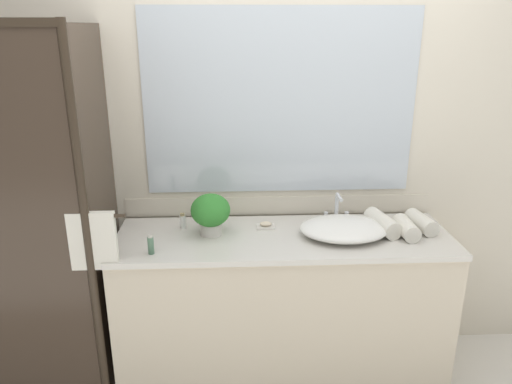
# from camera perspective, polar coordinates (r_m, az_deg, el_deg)

# --- Properties ---
(ground_plane) EXTENTS (8.00, 8.00, 0.00)m
(ground_plane) POSITION_cam_1_polar(r_m,az_deg,el_deg) (3.10, 2.96, -20.51)
(ground_plane) COLOR silver
(wall_back_with_mirror) EXTENTS (4.40, 0.06, 2.60)m
(wall_back_with_mirror) POSITION_cam_1_polar(r_m,az_deg,el_deg) (2.81, 2.73, 5.36)
(wall_back_with_mirror) COLOR beige
(wall_back_with_mirror) RESTS_ON ground_plane
(vanity_cabinet) EXTENTS (1.80, 0.58, 0.90)m
(vanity_cabinet) POSITION_cam_1_polar(r_m,az_deg,el_deg) (2.84, 3.10, -13.35)
(vanity_cabinet) COLOR beige
(vanity_cabinet) RESTS_ON ground_plane
(shower_enclosure) EXTENTS (1.20, 0.59, 2.00)m
(shower_enclosure) POSITION_cam_1_polar(r_m,az_deg,el_deg) (2.59, -25.64, -4.28)
(shower_enclosure) COLOR #2D2319
(shower_enclosure) RESTS_ON ground_plane
(sink_basin) EXTENTS (0.47, 0.37, 0.08)m
(sink_basin) POSITION_cam_1_polar(r_m,az_deg,el_deg) (2.64, 10.27, -4.22)
(sink_basin) COLOR white
(sink_basin) RESTS_ON vanity_cabinet
(faucet) EXTENTS (0.17, 0.12, 0.18)m
(faucet) POSITION_cam_1_polar(r_m,az_deg,el_deg) (2.81, 9.44, -2.42)
(faucet) COLOR silver
(faucet) RESTS_ON vanity_cabinet
(potted_plant) EXTENTS (0.21, 0.21, 0.23)m
(potted_plant) POSITION_cam_1_polar(r_m,az_deg,el_deg) (2.60, -5.35, -2.36)
(potted_plant) COLOR beige
(potted_plant) RESTS_ON vanity_cabinet
(soap_dish) EXTENTS (0.10, 0.07, 0.04)m
(soap_dish) POSITION_cam_1_polar(r_m,az_deg,el_deg) (2.71, 1.15, -3.95)
(soap_dish) COLOR silver
(soap_dish) RESTS_ON vanity_cabinet
(amenity_bottle_lotion) EXTENTS (0.03, 0.03, 0.10)m
(amenity_bottle_lotion) POSITION_cam_1_polar(r_m,az_deg,el_deg) (2.45, -12.25, -6.05)
(amenity_bottle_lotion) COLOR #4C7056
(amenity_bottle_lotion) RESTS_ON vanity_cabinet
(amenity_bottle_conditioner) EXTENTS (0.03, 0.03, 0.09)m
(amenity_bottle_conditioner) POSITION_cam_1_polar(r_m,az_deg,el_deg) (2.73, -8.60, -3.40)
(amenity_bottle_conditioner) COLOR white
(amenity_bottle_conditioner) RESTS_ON vanity_cabinet
(rolled_towel_near_edge) EXTENTS (0.13, 0.23, 0.09)m
(rolled_towel_near_edge) POSITION_cam_1_polar(r_m,az_deg,el_deg) (2.82, 18.83, -3.40)
(rolled_towel_near_edge) COLOR silver
(rolled_towel_near_edge) RESTS_ON vanity_cabinet
(rolled_towel_middle) EXTENTS (0.10, 0.21, 0.09)m
(rolled_towel_middle) POSITION_cam_1_polar(r_m,az_deg,el_deg) (2.71, 17.21, -4.06)
(rolled_towel_middle) COLOR silver
(rolled_towel_middle) RESTS_ON vanity_cabinet
(rolled_towel_far_edge) EXTENTS (0.15, 0.27, 0.10)m
(rolled_towel_far_edge) POSITION_cam_1_polar(r_m,az_deg,el_deg) (2.73, 14.61, -3.56)
(rolled_towel_far_edge) COLOR silver
(rolled_towel_far_edge) RESTS_ON vanity_cabinet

